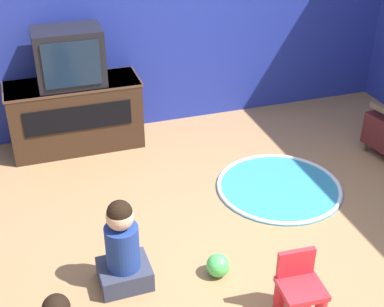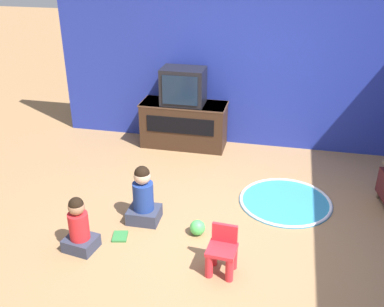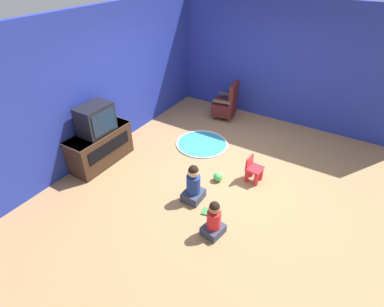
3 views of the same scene
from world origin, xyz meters
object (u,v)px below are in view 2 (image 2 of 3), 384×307
book (120,236)px  yellow_kid_chair (222,253)px  toy_ball (197,228)px  child_watching_left (143,198)px  tv_cabinet (184,124)px  television (183,86)px  child_watching_center (79,227)px

book → yellow_kid_chair: bearing=-116.3°
toy_ball → child_watching_left: bearing=168.7°
book → tv_cabinet: bearing=-15.1°
yellow_kid_chair → tv_cabinet: bearing=114.4°
toy_ball → tv_cabinet: bearing=107.1°
television → child_watching_center: size_ratio=1.02×
yellow_kid_chair → child_watching_left: size_ratio=0.69×
child_watching_left → television: bearing=90.0°
yellow_kid_chair → book: (-1.14, 0.29, -0.19)m
tv_cabinet → yellow_kid_chair: bearing=-69.4°
child_watching_left → toy_ball: size_ratio=4.09×
tv_cabinet → toy_ball: (0.68, -2.20, -0.27)m
child_watching_left → child_watching_center: 0.79m
television → yellow_kid_chair: (1.02, -2.70, -0.74)m
child_watching_center → toy_ball: 1.24m
tv_cabinet → book: tv_cabinet is taller
child_watching_center → book: child_watching_center is taller
television → toy_ball: (0.68, -2.17, -0.87)m
yellow_kid_chair → television: bearing=114.5°
tv_cabinet → child_watching_center: 2.74m
television → child_watching_center: (-0.44, -2.68, -0.69)m
child_watching_center → book: bearing=49.2°
television → book: (-0.12, -2.42, -0.94)m
tv_cabinet → yellow_kid_chair: 2.91m
child_watching_left → child_watching_center: size_ratio=1.12×
television → child_watching_center: 2.80m
yellow_kid_chair → toy_ball: 0.64m
television → toy_ball: size_ratio=3.72×
tv_cabinet → child_watching_center: (-0.44, -2.70, -0.09)m
tv_cabinet → toy_ball: 2.31m
tv_cabinet → child_watching_center: tv_cabinet is taller
tv_cabinet → book: 2.46m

